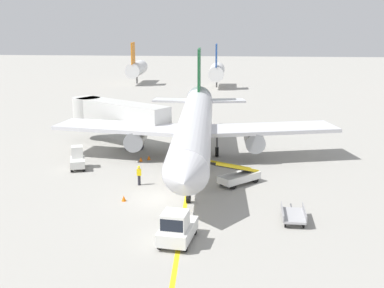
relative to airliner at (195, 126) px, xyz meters
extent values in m
plane|color=#9E9B93|center=(-1.60, -11.48, -3.42)|extent=(300.00, 300.00, 0.00)
cube|color=yellow|center=(0.02, -6.48, -3.41)|extent=(3.20, 79.96, 0.01)
cylinder|color=silver|center=(0.02, -0.54, 0.03)|extent=(4.39, 30.10, 3.30)
cone|color=silver|center=(0.61, -16.73, 0.03)|extent=(3.32, 2.52, 3.23)
cone|color=silver|center=(-0.58, 15.84, 0.43)|extent=(3.23, 2.91, 3.14)
cube|color=silver|center=(7.45, 1.23, -0.37)|extent=(13.68, 7.43, 0.36)
cylinder|color=gray|center=(5.85, 0.17, -1.37)|extent=(2.01, 3.27, 1.90)
cube|color=silver|center=(-7.52, 0.68, -0.37)|extent=(13.56, 6.57, 0.36)
cylinder|color=gray|center=(-5.84, -0.26, -1.37)|extent=(2.01, 3.27, 1.90)
cube|color=#19592D|center=(-0.49, 13.45, 4.08)|extent=(0.42, 4.01, 5.20)
cube|color=silver|center=(2.52, 13.16, 0.43)|extent=(5.50, 3.08, 0.24)
cube|color=silver|center=(-3.47, 12.94, 0.43)|extent=(5.40, 2.72, 0.24)
cylinder|color=#4C4C51|center=(0.44, -12.04, -1.86)|extent=(0.20, 0.20, 3.12)
cylinder|color=black|center=(0.44, -12.04, -3.14)|extent=(0.37, 0.57, 0.56)
cylinder|color=#4C4C51|center=(2.15, 1.53, -1.86)|extent=(0.20, 0.20, 3.12)
cylinder|color=black|center=(2.15, 1.53, -2.94)|extent=(0.38, 0.97, 0.96)
cylinder|color=#4C4C51|center=(-2.25, 1.37, -1.86)|extent=(0.20, 0.20, 3.12)
cylinder|color=black|center=(-2.25, 1.37, -2.94)|extent=(0.38, 0.97, 0.96)
cube|color=black|center=(0.53, -14.74, 0.38)|extent=(2.84, 1.10, 0.60)
cube|color=beige|center=(-8.32, 4.94, 0.18)|extent=(11.45, 8.77, 2.50)
cylinder|color=beige|center=(-13.08, 8.07, 0.18)|extent=(3.20, 3.20, 2.50)
cylinder|color=#59595B|center=(-6.81, 3.95, -2.24)|extent=(0.56, 0.56, 2.35)
cube|color=#333338|center=(-6.81, 3.95, -3.17)|extent=(1.80, 1.40, 0.50)
cube|color=silver|center=(0.36, -18.98, -2.72)|extent=(2.39, 3.83, 0.80)
cube|color=silver|center=(0.28, -19.60, -1.77)|extent=(1.73, 1.82, 1.10)
cube|color=black|center=(0.17, -20.36, -1.77)|extent=(1.42, 0.28, 0.77)
cylinder|color=black|center=(0.99, -20.34, -3.12)|extent=(0.30, 0.63, 0.60)
cylinder|color=black|center=(-0.61, -20.11, -3.12)|extent=(0.30, 0.63, 0.60)
cylinder|color=black|center=(1.34, -17.84, -3.12)|extent=(0.30, 0.63, 0.60)
cylinder|color=black|center=(-0.26, -17.61, -3.12)|extent=(0.30, 0.63, 0.60)
cube|color=silver|center=(-10.61, -4.04, -2.77)|extent=(1.96, 2.68, 0.70)
cube|color=silver|center=(-10.74, -3.64, -1.87)|extent=(1.32, 1.34, 1.10)
cube|color=black|center=(-10.89, -3.15, -1.87)|extent=(0.95, 0.37, 0.77)
cylinder|color=black|center=(-11.39, -3.41, -3.12)|extent=(0.39, 0.64, 0.60)
cylinder|color=black|center=(-10.33, -3.08, -3.12)|extent=(0.39, 0.64, 0.60)
cylinder|color=black|center=(-10.89, -5.01, -3.12)|extent=(0.39, 0.64, 0.60)
cylinder|color=black|center=(-9.83, -4.68, -3.12)|extent=(0.39, 0.64, 0.60)
cube|color=silver|center=(4.33, -7.23, -2.82)|extent=(3.77, 3.73, 0.60)
cylinder|color=black|center=(3.82, -8.62, -3.12)|extent=(0.58, 0.58, 0.60)
cylinder|color=black|center=(2.93, -7.71, -3.12)|extent=(0.58, 0.58, 0.60)
cylinder|color=black|center=(5.72, -6.76, -3.12)|extent=(0.58, 0.58, 0.60)
cylinder|color=black|center=(4.83, -5.85, -3.12)|extent=(0.58, 0.58, 0.60)
cube|color=black|center=(3.90, -7.65, -1.87)|extent=(4.20, 4.13, 1.76)
cube|color=yellow|center=(4.21, -7.97, -1.75)|extent=(3.65, 3.56, 1.84)
cube|color=yellow|center=(3.58, -7.33, -1.75)|extent=(3.65, 3.56, 1.84)
cube|color=#A5A5A8|center=(7.99, -15.14, -2.98)|extent=(1.58, 2.84, 0.16)
cube|color=#4C4C51|center=(8.04, -13.29, -3.00)|extent=(0.11, 0.90, 0.08)
cylinder|color=#4C4C51|center=(8.05, -12.84, -3.00)|extent=(0.12, 0.12, 0.05)
cube|color=gray|center=(7.24, -15.11, -2.73)|extent=(0.14, 2.80, 0.50)
cube|color=gray|center=(8.74, -15.16, -2.73)|extent=(0.14, 2.80, 0.50)
cylinder|color=black|center=(7.42, -14.07, -3.24)|extent=(0.13, 0.36, 0.36)
cylinder|color=black|center=(8.62, -14.10, -3.24)|extent=(0.13, 0.36, 0.36)
cylinder|color=black|center=(7.36, -16.17, -3.24)|extent=(0.13, 0.36, 0.36)
cylinder|color=black|center=(8.56, -16.20, -3.24)|extent=(0.13, 0.36, 0.36)
cylinder|color=#26262D|center=(-4.07, -8.18, -2.99)|extent=(0.24, 0.24, 0.85)
cube|color=yellow|center=(-4.07, -8.18, -2.29)|extent=(0.36, 0.22, 0.56)
sphere|color=tan|center=(-4.07, -8.18, -1.90)|extent=(0.20, 0.20, 0.20)
sphere|color=yellow|center=(-4.07, -8.18, -1.84)|extent=(0.24, 0.24, 0.24)
cone|color=orange|center=(-4.56, -12.09, -3.20)|extent=(0.36, 0.36, 0.44)
cone|color=orange|center=(-2.04, 3.93, -3.20)|extent=(0.36, 0.36, 0.44)
cone|color=orange|center=(-5.22, -0.96, -3.20)|extent=(0.36, 0.36, 0.44)
cone|color=orange|center=(-4.54, -0.32, -3.20)|extent=(0.36, 0.36, 0.44)
cylinder|color=silver|center=(-16.85, 58.89, -0.32)|extent=(3.00, 10.00, 3.00)
cylinder|color=#3F3F3F|center=(-16.85, 58.89, -2.62)|extent=(0.30, 0.30, 1.60)
cube|color=orange|center=(-16.85, 55.39, 3.18)|extent=(0.24, 3.20, 4.40)
cylinder|color=silver|center=(0.32, 54.18, -0.32)|extent=(3.00, 10.00, 3.00)
cylinder|color=#3F3F3F|center=(0.32, 54.18, -2.62)|extent=(0.30, 0.30, 1.60)
cube|color=navy|center=(0.32, 50.68, 3.18)|extent=(0.24, 3.20, 4.40)
camera|label=1|loc=(3.68, -48.50, 10.32)|focal=47.68mm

